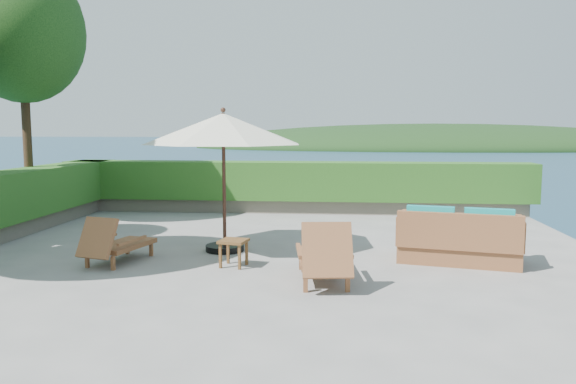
# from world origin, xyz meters

# --- Properties ---
(ground) EXTENTS (12.00, 12.00, 0.00)m
(ground) POSITION_xyz_m (0.00, 0.00, 0.00)
(ground) COLOR gray
(ground) RESTS_ON ground
(foundation) EXTENTS (12.00, 12.00, 3.00)m
(foundation) POSITION_xyz_m (0.00, 0.00, -1.55)
(foundation) COLOR #564E44
(foundation) RESTS_ON ocean
(offshore_island) EXTENTS (126.00, 57.60, 12.60)m
(offshore_island) POSITION_xyz_m (25.00, 140.00, -3.00)
(offshore_island) COLOR black
(offshore_island) RESTS_ON ocean
(planter_wall_far) EXTENTS (12.00, 0.60, 0.36)m
(planter_wall_far) POSITION_xyz_m (0.00, 5.60, 0.18)
(planter_wall_far) COLOR #72695B
(planter_wall_far) RESTS_ON ground
(hedge_far) EXTENTS (12.40, 0.90, 1.00)m
(hedge_far) POSITION_xyz_m (0.00, 5.60, 0.85)
(hedge_far) COLOR #1A4A15
(hedge_far) RESTS_ON planter_wall_far
(tree_far) EXTENTS (2.80, 2.80, 6.03)m
(tree_far) POSITION_xyz_m (-6.00, 3.20, 4.40)
(tree_far) COLOR #3B2717
(tree_far) RESTS_ON ground
(patio_umbrella) EXTENTS (3.65, 3.65, 2.61)m
(patio_umbrella) POSITION_xyz_m (-0.86, 0.77, 2.21)
(patio_umbrella) COLOR black
(patio_umbrella) RESTS_ON ground
(lounge_left) EXTENTS (0.92, 1.54, 0.83)m
(lounge_left) POSITION_xyz_m (-2.48, -0.35, 0.35)
(lounge_left) COLOR brown
(lounge_left) RESTS_ON ground
(lounge_right) EXTENTS (0.89, 1.75, 0.97)m
(lounge_right) POSITION_xyz_m (1.01, -1.19, 0.40)
(lounge_right) COLOR brown
(lounge_right) RESTS_ON ground
(side_table) EXTENTS (0.49, 0.49, 0.45)m
(side_table) POSITION_xyz_m (-0.48, -0.37, 0.37)
(side_table) COLOR brown
(side_table) RESTS_ON ground
(wicker_loveseat) EXTENTS (2.16, 1.43, 0.98)m
(wicker_loveseat) POSITION_xyz_m (3.22, 0.26, 0.38)
(wicker_loveseat) COLOR brown
(wicker_loveseat) RESTS_ON ground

